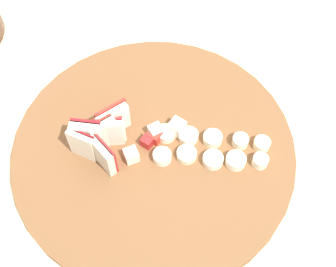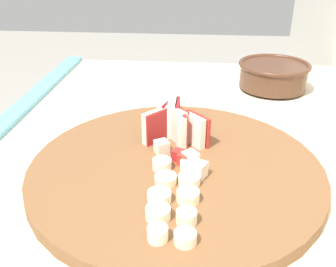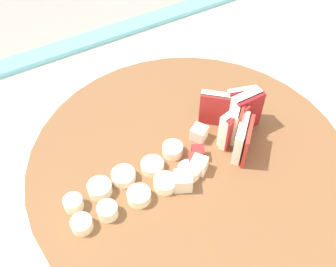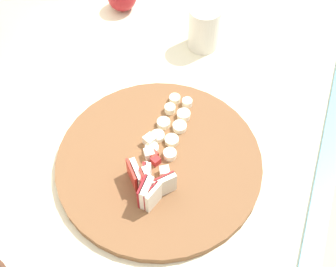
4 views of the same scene
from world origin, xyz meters
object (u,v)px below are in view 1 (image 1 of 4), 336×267
Objects in this scene: apple_wedge_fan at (101,136)px; apple_dice_pile at (156,137)px; banana_slice_rows at (210,148)px; cutting_board at (154,150)px.

apple_wedge_fan is 1.20× the size of apple_dice_pile.
apple_dice_pile is 0.08m from banana_slice_rows.
apple_wedge_fan is at bearing -176.44° from banana_slice_rows.
banana_slice_rows is (0.08, -0.01, -0.00)m from apple_dice_pile.
cutting_board is 0.02m from apple_dice_pile.
apple_wedge_fan reaches higher than apple_dice_pile.
apple_wedge_fan is 0.16m from banana_slice_rows.
banana_slice_rows is (0.08, 0.00, 0.02)m from cutting_board.
apple_dice_pile is at bearing 174.83° from banana_slice_rows.
apple_dice_pile is 0.52× the size of banana_slice_rows.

